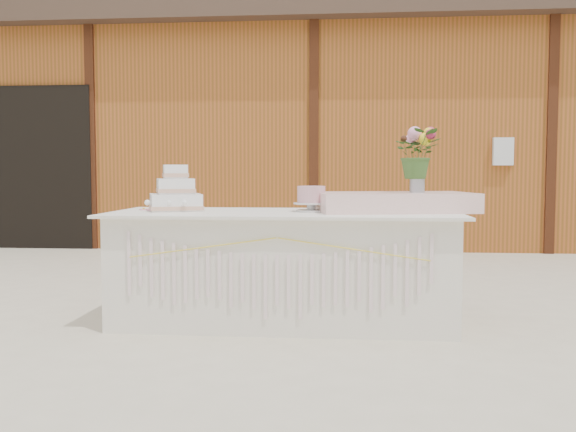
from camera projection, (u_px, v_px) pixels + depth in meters
The scene contains 9 objects.
ground at pixel (284, 322), 4.48m from camera, with size 80.00×80.00×0.00m, color beige.
barn at pixel (320, 132), 10.32m from camera, with size 12.60×4.60×3.30m.
cake_table at pixel (284, 267), 4.45m from camera, with size 2.40×1.00×0.77m.
wedding_cake at pixel (176, 195), 4.56m from camera, with size 0.46×0.46×0.33m.
pink_cake_stand at pixel (311, 197), 4.44m from camera, with size 0.25×0.25×0.18m.
satin_runner at pixel (394, 202), 4.45m from camera, with size 1.05×0.61×0.13m, color #FFCDCD.
flower_vase at pixel (417, 182), 4.47m from camera, with size 0.11×0.11×0.14m, color #B2B1B6.
bouquet at pixel (418, 147), 4.45m from camera, with size 0.31×0.27×0.35m, color #365A24.
loose_flowers at pixel (150, 208), 4.67m from camera, with size 0.13×0.33×0.02m, color pink, non-canonical shape.
Camera 1 is at (0.43, -4.40, 1.05)m, focal length 40.00 mm.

